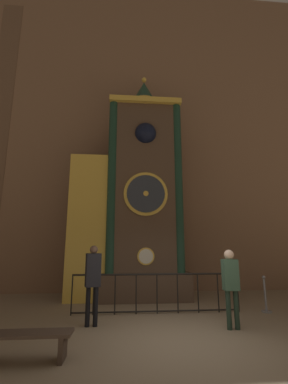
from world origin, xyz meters
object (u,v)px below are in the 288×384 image
object	(u,v)px
visitor_far	(231,280)
stanchion_post	(266,300)
clock_tower	(133,199)
visitor_near	(93,277)
visitor_bench	(28,340)

from	to	relation	value
visitor_far	stanchion_post	size ratio (longest dim) A/B	1.77
visitor_far	stanchion_post	distance (m)	2.19
clock_tower	visitor_far	bearing A→B (deg)	-58.34
clock_tower	visitor_near	distance (m)	3.97
stanchion_post	visitor_near	bearing A→B (deg)	-169.32
visitor_near	visitor_far	xyz separation A→B (m)	(3.17, -0.48, -0.04)
visitor_far	visitor_bench	world-z (taller)	visitor_far
visitor_far	stanchion_post	bearing A→B (deg)	43.70
clock_tower	visitor_near	xyz separation A→B (m)	(-1.05, -2.96, -2.43)
clock_tower	stanchion_post	distance (m)	5.29
clock_tower	visitor_bench	bearing A→B (deg)	-111.59
visitor_near	clock_tower	bearing A→B (deg)	52.79
visitor_near	stanchion_post	distance (m)	4.86
clock_tower	stanchion_post	size ratio (longest dim) A/B	8.87
visitor_far	stanchion_post	xyz separation A→B (m)	(1.54, 1.36, -0.73)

